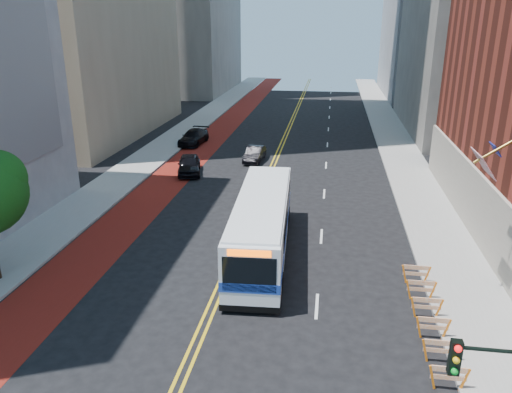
{
  "coord_description": "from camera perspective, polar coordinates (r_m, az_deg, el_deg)",
  "views": [
    {
      "loc": [
        5.0,
        -14.28,
        12.54
      ],
      "look_at": [
        1.64,
        8.0,
        4.53
      ],
      "focal_mm": 35.0,
      "sensor_mm": 36.0,
      "label": 1
    }
  ],
  "objects": [
    {
      "name": "transit_bus",
      "position": [
        27.76,
        0.69,
        -3.2
      ],
      "size": [
        3.39,
        12.68,
        3.45
      ],
      "rotation": [
        0.0,
        0.0,
        0.05
      ],
      "color": "white",
      "rests_on": "ground"
    },
    {
      "name": "center_line_outer",
      "position": [
        46.27,
        2.27,
        3.83
      ],
      "size": [
        0.14,
        140.0,
        0.01
      ],
      "primitive_type": "cube",
      "color": "gold",
      "rests_on": "ground"
    },
    {
      "name": "ground",
      "position": [
        19.65,
        -8.79,
        -20.37
      ],
      "size": [
        160.0,
        160.0,
        0.0
      ],
      "primitive_type": "plane",
      "color": "black",
      "rests_on": "ground"
    },
    {
      "name": "car_c",
      "position": [
        53.73,
        -7.13,
        6.75
      ],
      "size": [
        2.54,
        5.38,
        1.52
      ],
      "primitive_type": "imported",
      "rotation": [
        0.0,
        0.0,
        -0.08
      ],
      "color": "black",
      "rests_on": "ground"
    },
    {
      "name": "bus_lane_paint",
      "position": [
        47.84,
        -7.66,
        4.2
      ],
      "size": [
        3.6,
        140.0,
        0.01
      ],
      "primitive_type": "cube",
      "color": "#64160E",
      "rests_on": "ground"
    },
    {
      "name": "sidewalk_left",
      "position": [
        49.04,
        -12.06,
        4.41
      ],
      "size": [
        4.0,
        140.0,
        0.15
      ],
      "primitive_type": "cube",
      "color": "gray",
      "rests_on": "ground"
    },
    {
      "name": "center_line_inner",
      "position": [
        46.31,
        1.83,
        3.85
      ],
      "size": [
        0.14,
        140.0,
        0.01
      ],
      "primitive_type": "cube",
      "color": "gold",
      "rests_on": "ground"
    },
    {
      "name": "construction_barriers",
      "position": [
        21.8,
        19.93,
        -14.74
      ],
      "size": [
        1.42,
        10.91,
        1.0
      ],
      "color": "orange",
      "rests_on": "ground"
    },
    {
      "name": "sidewalk_right",
      "position": [
        46.53,
        16.92,
        3.17
      ],
      "size": [
        4.0,
        140.0,
        0.15
      ],
      "primitive_type": "cube",
      "color": "gray",
      "rests_on": "ground"
    },
    {
      "name": "lane_dashes",
      "position": [
        53.76,
        8.16,
        5.89
      ],
      "size": [
        0.14,
        98.2,
        0.01
      ],
      "color": "silver",
      "rests_on": "ground"
    },
    {
      "name": "car_b",
      "position": [
        46.74,
        -0.16,
        4.87
      ],
      "size": [
        1.72,
        4.24,
        1.37
      ],
      "primitive_type": "imported",
      "rotation": [
        0.0,
        0.0,
        -0.07
      ],
      "color": "black",
      "rests_on": "ground"
    },
    {
      "name": "car_a",
      "position": [
        43.31,
        -7.66,
        3.65
      ],
      "size": [
        2.95,
        4.97,
        1.59
      ],
      "primitive_type": "imported",
      "rotation": [
        0.0,
        0.0,
        0.24
      ],
      "color": "black",
      "rests_on": "ground"
    }
  ]
}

